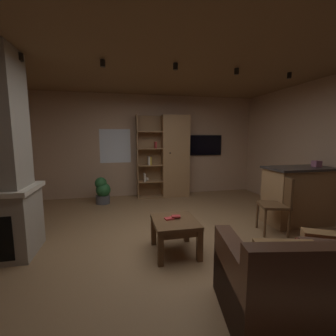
{
  "coord_description": "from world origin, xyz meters",
  "views": [
    {
      "loc": [
        -0.77,
        -3.16,
        1.55
      ],
      "look_at": [
        0.0,
        0.4,
        1.05
      ],
      "focal_mm": 24.31,
      "sensor_mm": 36.0,
      "label": 1
    }
  ],
  "objects": [
    {
      "name": "floor",
      "position": [
        0.0,
        0.0,
        -0.01
      ],
      "size": [
        5.79,
        5.65,
        0.02
      ],
      "primitive_type": "cube",
      "color": "olive",
      "rests_on": "ground"
    },
    {
      "name": "wall_back",
      "position": [
        0.0,
        2.86,
        1.31
      ],
      "size": [
        5.91,
        0.06,
        2.62
      ],
      "primitive_type": "cube",
      "color": "tan",
      "rests_on": "ground"
    },
    {
      "name": "ceiling",
      "position": [
        0.0,
        0.0,
        2.63
      ],
      "size": [
        5.79,
        5.65,
        0.02
      ],
      "primitive_type": "cube",
      "color": "brown"
    },
    {
      "name": "window_pane_back",
      "position": [
        -0.86,
        2.82,
        1.32
      ],
      "size": [
        0.77,
        0.01,
        0.86
      ],
      "primitive_type": "cube",
      "color": "white"
    },
    {
      "name": "bookshelf_cabinet",
      "position": [
        0.57,
        2.58,
        1.04
      ],
      "size": [
        1.34,
        0.41,
        2.09
      ],
      "color": "#997047",
      "rests_on": "ground"
    },
    {
      "name": "kitchen_bar_counter",
      "position": [
        2.44,
        0.22,
        0.51
      ],
      "size": [
        1.36,
        0.63,
        1.02
      ],
      "color": "#997047",
      "rests_on": "ground"
    },
    {
      "name": "tissue_box",
      "position": [
        2.65,
        0.19,
        1.08
      ],
      "size": [
        0.13,
        0.13,
        0.11
      ],
      "primitive_type": "cube",
      "rotation": [
        0.0,
        0.0,
        -0.05
      ],
      "color": "#995972",
      "rests_on": "kitchen_bar_counter"
    },
    {
      "name": "leather_couch",
      "position": [
        0.81,
        -1.73,
        0.32
      ],
      "size": [
        1.68,
        1.12,
        0.84
      ],
      "color": "#4C2D1E",
      "rests_on": "ground"
    },
    {
      "name": "coffee_table",
      "position": [
        -0.06,
        -0.34,
        0.36
      ],
      "size": [
        0.58,
        0.64,
        0.45
      ],
      "color": "brown",
      "rests_on": "ground"
    },
    {
      "name": "table_book_0",
      "position": [
        -0.14,
        -0.3,
        0.46
      ],
      "size": [
        0.13,
        0.11,
        0.02
      ],
      "primitive_type": "cube",
      "rotation": [
        0.0,
        0.0,
        0.19
      ],
      "color": "#B22D2D",
      "rests_on": "coffee_table"
    },
    {
      "name": "table_book_1",
      "position": [
        -0.04,
        -0.29,
        0.48
      ],
      "size": [
        0.13,
        0.1,
        0.02
      ],
      "primitive_type": "cube",
      "rotation": [
        0.0,
        0.0,
        -0.13
      ],
      "color": "#B22D2D",
      "rests_on": "coffee_table"
    },
    {
      "name": "dining_chair",
      "position": [
        1.71,
        -0.08,
        0.53
      ],
      "size": [
        0.52,
        0.52,
        0.92
      ],
      "color": "brown",
      "rests_on": "ground"
    },
    {
      "name": "potted_floor_plant",
      "position": [
        -1.17,
        2.23,
        0.31
      ],
      "size": [
        0.35,
        0.34,
        0.62
      ],
      "color": "#4C4C51",
      "rests_on": "ground"
    },
    {
      "name": "wall_mounted_tv",
      "position": [
        1.55,
        2.79,
        1.32
      ],
      "size": [
        0.98,
        0.06,
        0.55
      ],
      "color": "black"
    },
    {
      "name": "track_light_spot_0",
      "position": [
        -1.95,
        0.19,
        2.55
      ],
      "size": [
        0.07,
        0.07,
        0.09
      ],
      "primitive_type": "cylinder",
      "color": "black"
    },
    {
      "name": "track_light_spot_1",
      "position": [
        -0.95,
        0.23,
        2.55
      ],
      "size": [
        0.07,
        0.07,
        0.09
      ],
      "primitive_type": "cylinder",
      "color": "black"
    },
    {
      "name": "track_light_spot_2",
      "position": [
        0.06,
        0.16,
        2.55
      ],
      "size": [
        0.07,
        0.07,
        0.09
      ],
      "primitive_type": "cylinder",
      "color": "black"
    },
    {
      "name": "track_light_spot_3",
      "position": [
        1.04,
        0.2,
        2.55
      ],
      "size": [
        0.07,
        0.07,
        0.09
      ],
      "primitive_type": "cylinder",
      "color": "black"
    },
    {
      "name": "track_light_spot_4",
      "position": [
        2.0,
        0.23,
        2.55
      ],
      "size": [
        0.07,
        0.07,
        0.09
      ],
      "primitive_type": "cylinder",
      "color": "black"
    }
  ]
}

